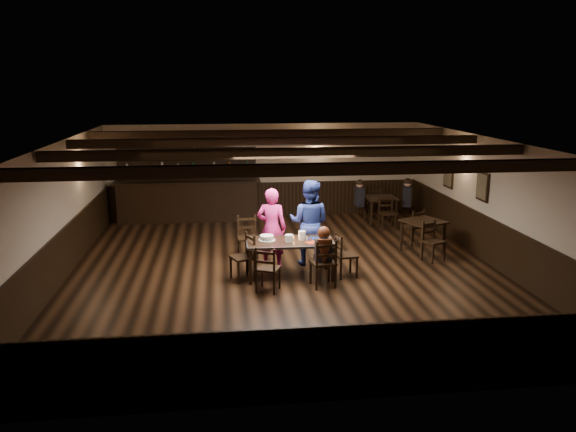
{
  "coord_description": "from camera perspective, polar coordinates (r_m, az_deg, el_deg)",
  "views": [
    {
      "loc": [
        -1.3,
        -11.13,
        3.87
      ],
      "look_at": [
        0.08,
        0.2,
        1.13
      ],
      "focal_mm": 35.0,
      "sensor_mm": 36.0,
      "label": 1
    }
  ],
  "objects": [
    {
      "name": "seated_person",
      "position": [
        10.73,
        3.62,
        -3.11
      ],
      "size": [
        0.31,
        0.47,
        0.77
      ],
      "color": "black",
      "rests_on": "ground"
    },
    {
      "name": "menu_blue",
      "position": [
        11.46,
        2.92,
        -2.27
      ],
      "size": [
        0.38,
        0.34,
        0.0
      ],
      "primitive_type": "cube",
      "rotation": [
        0.0,
        0.0,
        -0.48
      ],
      "color": "navy",
      "rests_on": "dining_table"
    },
    {
      "name": "chair_end_right",
      "position": [
        11.38,
        5.55,
        -3.64
      ],
      "size": [
        0.45,
        0.47,
        0.9
      ],
      "color": "black",
      "rests_on": "ground"
    },
    {
      "name": "man_blue",
      "position": [
        12.02,
        2.18,
        -0.67
      ],
      "size": [
        1.11,
        1.01,
        1.85
      ],
      "primitive_type": "imported",
      "rotation": [
        0.0,
        0.0,
        2.72
      ],
      "color": "navy",
      "rests_on": "ground"
    },
    {
      "name": "cake",
      "position": [
        11.31,
        -2.16,
        -2.25
      ],
      "size": [
        0.34,
        0.34,
        0.11
      ],
      "color": "white",
      "rests_on": "dining_table"
    },
    {
      "name": "bar_counter",
      "position": [
        16.18,
        -10.1,
        2.09
      ],
      "size": [
        4.09,
        0.7,
        2.2
      ],
      "color": "black",
      "rests_on": "ground"
    },
    {
      "name": "chair_near_left",
      "position": [
        10.51,
        -2.18,
        -5.09
      ],
      "size": [
        0.54,
        0.53,
        0.88
      ],
      "color": "black",
      "rests_on": "ground"
    },
    {
      "name": "salt_shaker",
      "position": [
        11.27,
        1.95,
        -2.33
      ],
      "size": [
        0.03,
        0.03,
        0.08
      ],
      "primitive_type": "cylinder",
      "color": "silver",
      "rests_on": "dining_table"
    },
    {
      "name": "drink_glass",
      "position": [
        11.44,
        1.47,
        -2.06
      ],
      "size": [
        0.06,
        0.06,
        0.09
      ],
      "primitive_type": "cylinder",
      "color": "silver",
      "rests_on": "dining_table"
    },
    {
      "name": "tea_light",
      "position": [
        11.39,
        0.49,
        -2.25
      ],
      "size": [
        0.05,
        0.05,
        0.06
      ],
      "color": "#A5A8AD",
      "rests_on": "dining_table"
    },
    {
      "name": "room_shell",
      "position": [
        11.44,
        -0.24,
        2.81
      ],
      "size": [
        9.02,
        10.02,
        2.71
      ],
      "color": "beige",
      "rests_on": "ground"
    },
    {
      "name": "plate_stack_a",
      "position": [
        11.16,
        0.11,
        -2.29
      ],
      "size": [
        0.16,
        0.16,
        0.15
      ],
      "primitive_type": "cylinder",
      "color": "white",
      "rests_on": "dining_table"
    },
    {
      "name": "ground",
      "position": [
        11.85,
        -0.26,
        -5.54
      ],
      "size": [
        10.0,
        10.0,
        0.0
      ],
      "primitive_type": "plane",
      "color": "black",
      "rests_on": "ground"
    },
    {
      "name": "plate_stack_b",
      "position": [
        11.36,
        1.44,
        -1.96
      ],
      "size": [
        0.15,
        0.15,
        0.18
      ],
      "primitive_type": "cylinder",
      "color": "white",
      "rests_on": "dining_table"
    },
    {
      "name": "woman_pink",
      "position": [
        11.85,
        -1.67,
        -1.22
      ],
      "size": [
        0.71,
        0.56,
        1.71
      ],
      "primitive_type": "imported",
      "rotation": [
        0.0,
        0.0,
        2.88
      ],
      "color": "#E9309E",
      "rests_on": "ground"
    },
    {
      "name": "bg_patron_left",
      "position": [
        15.82,
        7.27,
        2.36
      ],
      "size": [
        0.23,
        0.37,
        0.75
      ],
      "color": "black",
      "rests_on": "ground"
    },
    {
      "name": "chair_near_right",
      "position": [
        10.74,
        3.74,
        -4.46
      ],
      "size": [
        0.51,
        0.49,
        0.96
      ],
      "color": "black",
      "rests_on": "ground"
    },
    {
      "name": "back_table_a",
      "position": [
        13.31,
        13.59,
        -0.87
      ],
      "size": [
        1.09,
        1.09,
        0.75
      ],
      "color": "black",
      "rests_on": "ground"
    },
    {
      "name": "bg_patron_right",
      "position": [
        16.0,
        12.01,
        2.38
      ],
      "size": [
        0.34,
        0.44,
        0.79
      ],
      "color": "black",
      "rests_on": "ground"
    },
    {
      "name": "menu_red",
      "position": [
        11.19,
        2.55,
        -2.67
      ],
      "size": [
        0.34,
        0.3,
        0.0
      ],
      "primitive_type": "cube",
      "rotation": [
        0.0,
        0.0,
        0.42
      ],
      "color": "#9C2611",
      "rests_on": "dining_table"
    },
    {
      "name": "back_table_b",
      "position": [
        15.79,
        9.37,
        1.57
      ],
      "size": [
        0.84,
        0.84,
        0.75
      ],
      "color": "black",
      "rests_on": "ground"
    },
    {
      "name": "chair_end_left",
      "position": [
        11.21,
        -4.27,
        -3.76
      ],
      "size": [
        0.55,
        0.56,
        0.94
      ],
      "color": "black",
      "rests_on": "ground"
    },
    {
      "name": "pepper_shaker",
      "position": [
        11.25,
        2.37,
        -2.37
      ],
      "size": [
        0.03,
        0.03,
        0.08
      ],
      "primitive_type": "cylinder",
      "color": "#A5A8AD",
      "rests_on": "dining_table"
    },
    {
      "name": "chair_far_pushed",
      "position": [
        12.57,
        -4.15,
        -1.78
      ],
      "size": [
        0.47,
        0.45,
        0.96
      ],
      "color": "black",
      "rests_on": "ground"
    },
    {
      "name": "dining_table",
      "position": [
        11.29,
        0.18,
        -2.88
      ],
      "size": [
        1.76,
        0.9,
        0.75
      ],
      "color": "black",
      "rests_on": "ground"
    }
  ]
}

